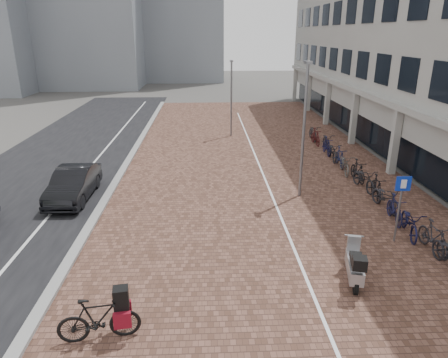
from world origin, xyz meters
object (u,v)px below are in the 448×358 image
scooter_front (355,263)px  hero_bike (99,318)px  car_dark (73,184)px  parking_sign (401,199)px

scooter_front → hero_bike: bearing=-149.7°
hero_bike → scooter_front: 7.13m
car_dark → parking_sign: size_ratio=1.71×
car_dark → parking_sign: (12.30, -4.53, 0.95)m
scooter_front → parking_sign: size_ratio=0.73×
car_dark → parking_sign: 13.15m
scooter_front → car_dark: bearing=159.0°
parking_sign → hero_bike: bearing=-152.5°
hero_bike → parking_sign: 10.14m
parking_sign → car_dark: bearing=161.5°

